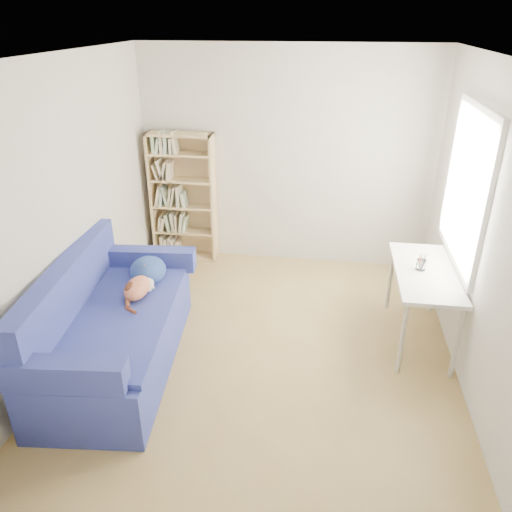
{
  "coord_description": "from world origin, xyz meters",
  "views": [
    {
      "loc": [
        0.5,
        -3.84,
        2.88
      ],
      "look_at": [
        -0.1,
        0.27,
        0.85
      ],
      "focal_mm": 35.0,
      "sensor_mm": 36.0,
      "label": 1
    }
  ],
  "objects_px": {
    "bookshelf": "(184,202)",
    "pen_cup": "(421,264)",
    "sofa": "(112,327)",
    "desk": "(425,278)"
  },
  "relations": [
    {
      "from": "pen_cup",
      "to": "desk",
      "type": "bearing_deg",
      "value": -16.6
    },
    {
      "from": "bookshelf",
      "to": "desk",
      "type": "height_order",
      "value": "bookshelf"
    },
    {
      "from": "sofa",
      "to": "bookshelf",
      "type": "distance_m",
      "value": 2.27
    },
    {
      "from": "bookshelf",
      "to": "pen_cup",
      "type": "height_order",
      "value": "bookshelf"
    },
    {
      "from": "sofa",
      "to": "pen_cup",
      "type": "relative_size",
      "value": 12.52
    },
    {
      "from": "sofa",
      "to": "pen_cup",
      "type": "height_order",
      "value": "sofa"
    },
    {
      "from": "bookshelf",
      "to": "desk",
      "type": "xyz_separation_m",
      "value": [
        2.71,
        -1.47,
        -0.07
      ]
    },
    {
      "from": "sofa",
      "to": "desk",
      "type": "relative_size",
      "value": 1.75
    },
    {
      "from": "bookshelf",
      "to": "pen_cup",
      "type": "xyz_separation_m",
      "value": [
        2.66,
        -1.45,
        0.07
      ]
    },
    {
      "from": "bookshelf",
      "to": "pen_cup",
      "type": "distance_m",
      "value": 3.03
    }
  ]
}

